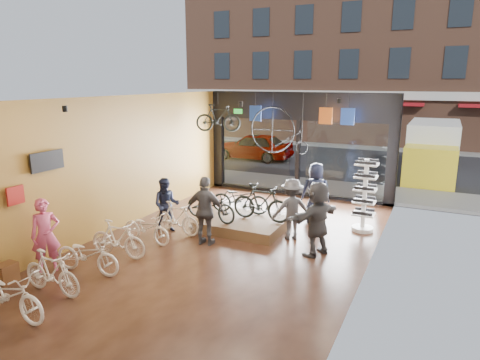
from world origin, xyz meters
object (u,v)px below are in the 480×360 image
Objects in this scene: floor_bike_0 at (9,294)px; customer_0 at (46,235)px; floor_bike_3 at (118,239)px; penny_farthing at (282,132)px; customer_1 at (166,205)px; customer_4 at (316,193)px; floor_bike_1 at (52,273)px; display_bike_mid at (261,203)px; box_truck at (432,152)px; floor_bike_2 at (87,255)px; display_bike_right at (240,199)px; customer_2 at (206,211)px; customer_5 at (317,219)px; display_platform at (242,224)px; floor_bike_4 at (147,228)px; sunglasses_rack at (365,195)px; street_car at (253,146)px; display_bike_left at (211,205)px; customer_3 at (292,209)px; floor_bike_5 at (177,218)px; hung_bike at (218,118)px.

customer_0 reaches higher than floor_bike_0.
floor_bike_3 is 6.78m from penny_farthing.
customer_4 is at bearing 8.97° from customer_1.
floor_bike_1 is 0.86× the size of display_bike_mid.
box_truck is 3.69× the size of floor_bike_2.
customer_2 is (-0.05, -1.96, 0.15)m from display_bike_right.
floor_bike_0 is 1.00× the size of display_bike_mid.
penny_farthing is at bearing -123.26° from customer_5.
floor_bike_2 is 4.52m from display_platform.
floor_bike_4 is (-6.48, -11.41, -0.79)m from box_truck.
sunglasses_rack is at bearing -36.72° from floor_bike_1.
floor_bike_4 is 2.98m from display_bike_right.
street_car reaches higher than display_bike_left.
customer_0 is at bearing -110.61° from penny_farthing.
sunglasses_rack is at bearing -63.22° from display_bike_mid.
street_car is at bearing -75.71° from customer_2.
floor_bike_1 is at bearing 8.84° from street_car.
box_truck is 15.89m from floor_bike_1.
floor_bike_0 is 8.43m from customer_4.
customer_5 is 0.93× the size of penny_farthing.
floor_bike_3 is at bearing -137.19° from sunglasses_rack.
penny_farthing is at bearing -21.02° from floor_bike_3.
floor_bike_0 is 1.05× the size of customer_3.
sunglasses_rack is (4.94, 7.48, 0.58)m from floor_bike_0.
customer_2 is at bearing 152.61° from display_bike_mid.
customer_4 is (1.70, 1.57, 0.76)m from display_platform.
street_car is 2.78× the size of floor_bike_5.
floor_bike_3 is 4.54m from customer_3.
floor_bike_4 is (0.02, 1.08, -0.06)m from floor_bike_3.
floor_bike_0 is at bearing 161.31° from display_bike_mid.
customer_4 reaches higher than display_bike_mid.
customer_5 reaches higher than floor_bike_2.
street_car is 2.12× the size of penny_farthing.
display_platform is 2.70m from customer_5.
customer_0 is 8.15m from penny_farthing.
floor_bike_2 is at bearing -117.84° from customer_1.
floor_bike_1 is at bearing 3.29° from floor_bike_0.
floor_bike_5 is (0.33, 3.97, 0.01)m from floor_bike_1.
customer_2 is (1.46, 3.65, 0.46)m from floor_bike_1.
floor_bike_1 is 0.91× the size of floor_bike_2.
floor_bike_5 is 0.88× the size of display_bike_left.
display_bike_right is at bearing 17.49° from customer_1.
display_bike_right is at bearing -97.34° from penny_farthing.
floor_bike_3 is 0.85× the size of customer_4.
floor_bike_4 is 0.95m from floor_bike_5.
customer_4 is at bearing -41.30° from floor_bike_3.
floor_bike_4 is at bearing -5.10° from floor_bike_3.
customer_0 is 0.93× the size of customer_2.
floor_bike_0 reaches higher than floor_bike_1.
hung_bike reaches higher than floor_bike_4.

